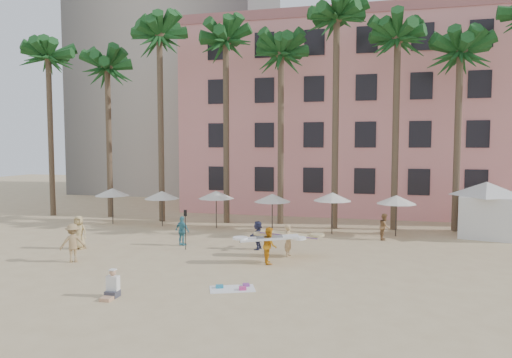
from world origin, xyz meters
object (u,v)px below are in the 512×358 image
object	(u,v)px
cabana	(486,204)
carrier_yellow	(289,238)
carrier_white	(269,244)
pink_hotel	(388,121)

from	to	relation	value
cabana	carrier_yellow	xyz separation A→B (m)	(-11.23, -7.95, -1.11)
cabana	carrier_white	size ratio (longest dim) A/B	1.84
pink_hotel	cabana	xyz separation A→B (m)	(5.48, -12.27, -5.93)
cabana	carrier_yellow	distance (m)	13.81
cabana	pink_hotel	bearing A→B (deg)	114.07
cabana	carrier_yellow	world-z (taller)	cabana
pink_hotel	carrier_white	world-z (taller)	pink_hotel
carrier_yellow	carrier_white	size ratio (longest dim) A/B	1.02
cabana	carrier_yellow	size ratio (longest dim) A/B	1.81
carrier_yellow	carrier_white	world-z (taller)	carrier_white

